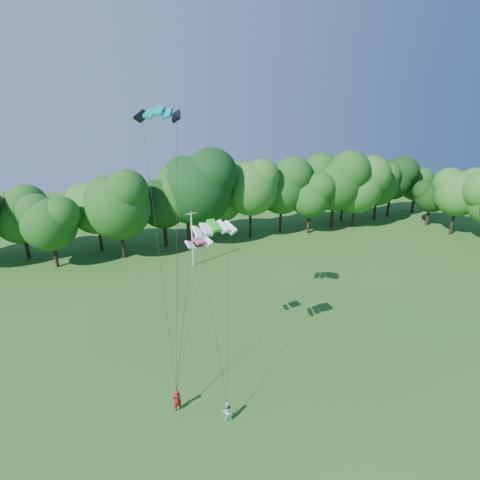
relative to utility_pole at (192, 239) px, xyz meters
name	(u,v)px	position (x,y,z in m)	size (l,w,h in m)	color
ground	(285,427)	(-0.49, -28.05, -3.85)	(160.00, 160.00, 0.00)	#215316
utility_pole	(192,239)	(0.00, 0.00, 0.00)	(1.48, 0.32, 7.46)	silver
kite_flyer_left	(177,400)	(-7.08, -23.94, -2.97)	(0.65, 0.43, 1.77)	maroon
kite_flyer_right	(227,411)	(-4.00, -26.02, -3.08)	(0.75, 0.58, 1.54)	#B3DCF8
kite_teal	(158,111)	(-6.00, -18.23, 16.47)	(3.25, 2.44, 0.68)	#04928D
kite_green	(214,226)	(-3.26, -21.39, 8.97)	(3.09, 1.72, 0.60)	green
kite_pink	(199,241)	(-3.74, -18.77, 6.97)	(2.21, 1.39, 0.39)	#D83C6E
tree_back_center	(197,178)	(2.77, 7.27, 6.36)	(11.25, 11.25, 16.36)	#2F2412
tree_back_east	(344,186)	(30.11, 9.69, 2.61)	(7.12, 7.12, 10.36)	#362615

